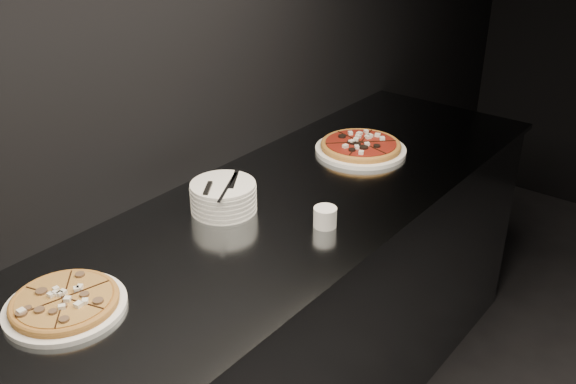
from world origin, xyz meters
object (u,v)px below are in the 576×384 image
Objects in this scene: counter at (285,320)px; ramekin at (325,216)px; plate_stack at (223,197)px; pizza_mushroom at (65,303)px; pizza_tomato at (361,147)px; cutlery at (221,185)px.

ramekin is (0.18, -0.03, 0.49)m from counter.
counter is 0.52m from ramekin.
counter is at bearing 46.38° from plate_stack.
pizza_mushroom is 0.87× the size of pizza_tomato.
pizza_mushroom is at bearing -91.96° from pizza_tomato.
pizza_tomato is (-0.04, 0.52, 0.48)m from counter.
cutlery reaches higher than plate_stack.
plate_stack is (-0.09, -0.66, 0.02)m from pizza_tomato.
pizza_mushroom is 0.77m from ramekin.
counter is 11.55× the size of cutlery.
pizza_mushroom is at bearing -85.63° from plate_stack.
plate_stack is 0.33m from ramekin.
pizza_tomato is 1.79× the size of cutlery.
cutlery is at bearing -96.96° from pizza_tomato.
pizza_tomato reaches higher than pizza_mushroom.
counter is at bearing 83.45° from pizza_mushroom.
pizza_mushroom is at bearing -120.40° from cutlery.
pizza_tomato is at bearing 82.18° from plate_stack.
cutlery reaches higher than pizza_tomato.
ramekin reaches higher than counter.
cutlery reaches higher than ramekin.
pizza_mushroom is at bearing -109.92° from ramekin.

